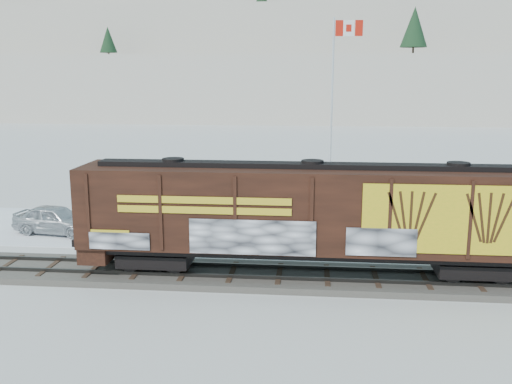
# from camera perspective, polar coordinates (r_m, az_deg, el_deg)

# --- Properties ---
(ground) EXTENTS (500.00, 500.00, 0.00)m
(ground) POSITION_cam_1_polar(r_m,az_deg,el_deg) (24.53, -2.39, -8.62)
(ground) COLOR white
(ground) RESTS_ON ground
(rail_track) EXTENTS (50.00, 3.40, 0.43)m
(rail_track) POSITION_cam_1_polar(r_m,az_deg,el_deg) (24.48, -2.39, -8.30)
(rail_track) COLOR #59544C
(rail_track) RESTS_ON ground
(parking_strip) EXTENTS (40.00, 8.00, 0.03)m
(parking_strip) POSITION_cam_1_polar(r_m,az_deg,el_deg) (31.61, -0.51, -3.91)
(parking_strip) COLOR white
(parking_strip) RESTS_ON ground
(hillside) EXTENTS (360.00, 110.00, 93.00)m
(hillside) POSITION_cam_1_polar(r_m,az_deg,el_deg) (162.72, 4.53, 13.65)
(hillside) COLOR white
(hillside) RESTS_ON ground
(hopper_railcar) EXTENTS (19.05, 3.06, 4.58)m
(hopper_railcar) POSITION_cam_1_polar(r_m,az_deg,el_deg) (23.43, 5.58, -2.00)
(hopper_railcar) COLOR black
(hopper_railcar) RESTS_ON rail_track
(flagpole) EXTENTS (2.30, 0.90, 12.13)m
(flagpole) POSITION_cam_1_polar(r_m,az_deg,el_deg) (38.46, 7.67, 5.61)
(flagpole) COLOR silver
(flagpole) RESTS_ON ground
(car_silver) EXTENTS (4.84, 2.56, 1.57)m
(car_silver) POSITION_cam_1_polar(r_m,az_deg,el_deg) (32.75, -19.39, -2.60)
(car_silver) COLOR #B1B4B9
(car_silver) RESTS_ON parking_strip
(car_white) EXTENTS (5.12, 2.31, 1.63)m
(car_white) POSITION_cam_1_polar(r_m,az_deg,el_deg) (32.13, -2.34, -2.14)
(car_white) COLOR silver
(car_white) RESTS_ON parking_strip
(car_dark) EXTENTS (4.97, 2.14, 1.43)m
(car_dark) POSITION_cam_1_polar(r_m,az_deg,el_deg) (32.49, 19.63, -2.85)
(car_dark) COLOR black
(car_dark) RESTS_ON parking_strip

